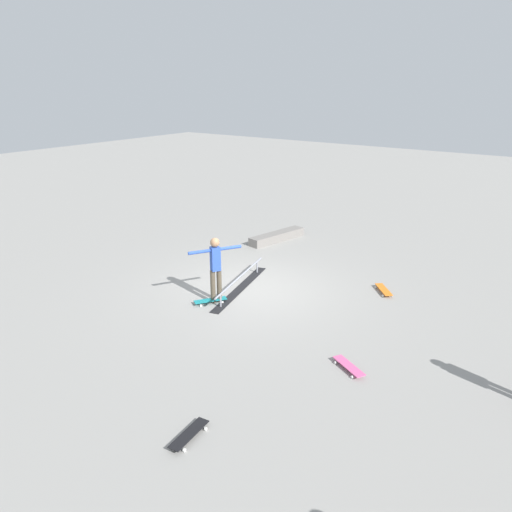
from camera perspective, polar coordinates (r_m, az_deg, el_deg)
ground_plane at (r=13.10m, az=-0.67°, el=-3.80°), size 60.00×60.00×0.00m
grind_rail at (r=13.10m, az=-1.78°, el=-3.06°), size 3.17×1.04×0.36m
skate_ledge at (r=17.03m, az=2.38°, el=2.21°), size 2.27×0.86×0.28m
skater_main at (r=12.07m, az=-4.60°, el=-1.06°), size 1.18×0.73×1.64m
skateboard_main at (r=12.35m, az=-5.18°, el=-5.01°), size 0.78×0.61×0.09m
loose_skateboard_pink at (r=9.81m, az=10.46°, el=-12.15°), size 0.56×0.80×0.09m
loose_skateboard_black at (r=8.15m, az=-7.59°, el=-19.36°), size 0.82×0.32×0.09m
loose_skateboard_orange at (r=13.31m, az=14.25°, el=-3.71°), size 0.73×0.68×0.09m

